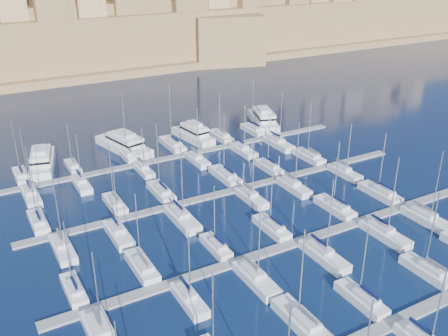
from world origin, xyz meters
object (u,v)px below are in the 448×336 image
sailboat_2 (301,321)px  motor_yacht_c (193,134)px  sailboat_4 (427,271)px  motor_yacht_a (42,161)px  motor_yacht_d (263,118)px  motor_yacht_b (124,144)px

sailboat_2 → motor_yacht_c: (17.91, 68.53, 0.97)m
sailboat_4 → motor_yacht_c: size_ratio=0.97×
sailboat_2 → motor_yacht_a: (-19.39, 69.43, 0.97)m
sailboat_2 → motor_yacht_d: bearing=60.1°
sailboat_4 → sailboat_2: bearing=178.8°
sailboat_2 → motor_yacht_d: 80.83m
motor_yacht_a → motor_yacht_b: size_ratio=0.89×
sailboat_2 → motor_yacht_a: 72.09m
sailboat_2 → motor_yacht_c: size_ratio=1.00×
sailboat_4 → motor_yacht_c: sailboat_4 is taller
sailboat_4 → motor_yacht_a: (-42.83, 69.92, 0.98)m
motor_yacht_b → sailboat_2: bearing=-90.0°
motor_yacht_a → motor_yacht_b: 19.47m
sailboat_2 → motor_yacht_a: size_ratio=0.88×
motor_yacht_a → motor_yacht_d: (59.65, 0.65, -0.00)m
motor_yacht_b → motor_yacht_c: 17.94m
motor_yacht_c → motor_yacht_d: bearing=4.0°
motor_yacht_a → motor_yacht_d: size_ratio=0.92×
sailboat_4 → motor_yacht_b: bearing=108.3°
motor_yacht_b → motor_yacht_c: (17.85, -1.80, 0.00)m
sailboat_2 → motor_yacht_d: size_ratio=0.81×
motor_yacht_a → motor_yacht_b: bearing=2.7°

